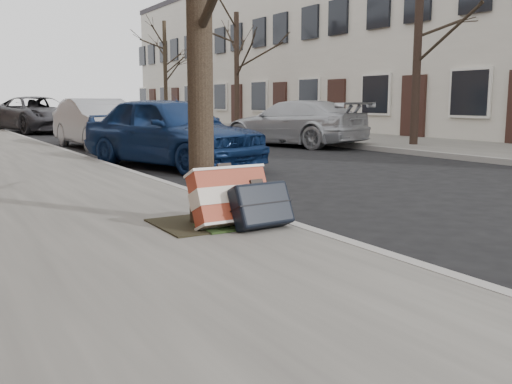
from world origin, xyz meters
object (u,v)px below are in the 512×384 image
suitcase_navy (261,205)px  car_near_front (171,131)px  suitcase_red (230,197)px  car_near_mid (99,123)px

suitcase_navy → car_near_front: size_ratio=0.14×
suitcase_red → car_near_front: bearing=71.2°
car_near_front → suitcase_red: bearing=-124.5°
suitcase_red → car_near_mid: size_ratio=0.18×
suitcase_navy → car_near_mid: bearing=77.6°
car_near_front → car_near_mid: size_ratio=1.00×
suitcase_red → suitcase_navy: (0.20, -0.22, -0.06)m
suitcase_red → car_near_mid: 11.14m
suitcase_navy → car_near_front: (1.57, 5.96, 0.35)m
suitcase_red → suitcase_navy: size_ratio=1.28×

